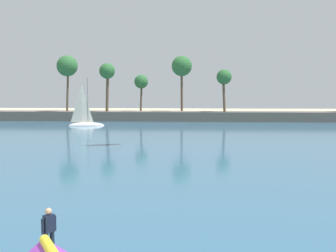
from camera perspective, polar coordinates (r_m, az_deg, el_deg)
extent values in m
cube|color=#33607F|center=(65.22, 0.77, -0.01)|extent=(220.00, 103.91, 0.06)
cube|color=#605B54|center=(77.07, 1.20, 1.36)|extent=(96.56, 6.00, 1.80)
cylinder|color=brown|center=(79.43, -13.66, 5.02)|extent=(0.81, 0.59, 8.43)
sphere|color=#2D6633|center=(79.58, -13.72, 8.05)|extent=(3.87, 3.87, 3.87)
cylinder|color=brown|center=(77.32, -8.35, 4.75)|extent=(0.76, 0.53, 7.47)
sphere|color=#2D6633|center=(77.42, -8.39, 7.51)|extent=(2.88, 2.88, 2.88)
cylinder|color=brown|center=(78.29, 1.90, 5.17)|extent=(0.50, 0.87, 8.48)
sphere|color=#2D6633|center=(78.44, 1.91, 8.27)|extent=(3.82, 3.82, 3.82)
cylinder|color=brown|center=(75.62, 7.71, 4.33)|extent=(0.75, 0.78, 6.35)
sphere|color=#2D6633|center=(75.67, 7.74, 6.73)|extent=(2.74, 2.74, 2.74)
cylinder|color=brown|center=(78.56, -3.71, 4.10)|extent=(0.58, 0.48, 5.56)
sphere|color=#2D6633|center=(78.58, -3.72, 6.12)|extent=(2.60, 2.60, 2.60)
cylinder|color=#141E33|center=(14.45, -16.41, -15.58)|extent=(0.15, 0.15, 0.86)
cylinder|color=#141E33|center=(14.57, -15.66, -15.40)|extent=(0.15, 0.15, 0.86)
cube|color=#141E33|center=(14.28, -16.10, -12.78)|extent=(0.36, 0.39, 0.58)
sphere|color=tan|center=(14.16, -16.14, -11.19)|extent=(0.21, 0.21, 0.21)
cylinder|color=#141E33|center=(14.17, -16.89, -13.10)|extent=(0.09, 0.09, 0.50)
cylinder|color=#141E33|center=(14.41, -15.32, -12.76)|extent=(0.09, 0.09, 0.50)
ellipsoid|color=white|center=(66.94, -11.17, 0.05)|extent=(5.82, 2.59, 1.12)
cylinder|color=gray|center=(66.72, -10.98, 3.54)|extent=(0.17, 0.17, 7.03)
pyramid|color=silver|center=(66.82, -11.79, 3.07)|extent=(2.52, 0.58, 5.97)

